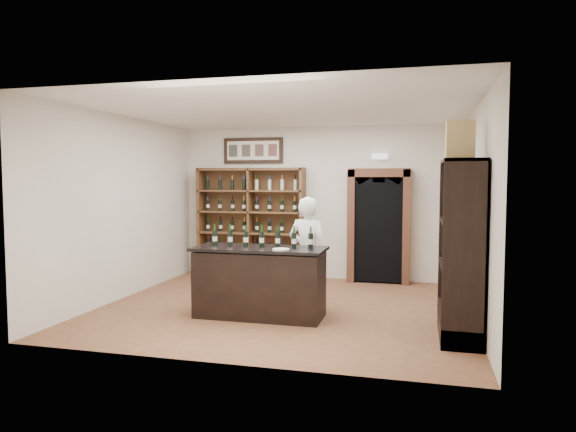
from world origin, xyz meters
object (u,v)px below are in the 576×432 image
Objects in this scene: wine_shelf at (251,222)px; counter_bottle_0 at (215,238)px; side_cabinet at (463,277)px; shopkeeper at (308,253)px; tasting_counter at (260,282)px; wine_crate at (460,140)px.

wine_shelf is 2.86m from counter_bottle_0.
side_cabinet reaches higher than shopkeeper.
side_cabinet is at bearing -6.28° from tasting_counter.
shopkeeper is at bearing 46.35° from tasting_counter.
wine_crate reaches higher than tasting_counter.
counter_bottle_0 is at bearing 173.42° from side_cabinet.
wine_shelf is 5.15m from wine_crate.
shopkeeper is (0.57, 0.60, 0.36)m from tasting_counter.
shopkeeper is at bearing 21.24° from counter_bottle_0.
wine_shelf and side_cabinet have the same top height.
counter_bottle_0 is at bearing 172.28° from tasting_counter.
wine_shelf is at bearing -41.33° from shopkeeper.
wine_shelf reaches higher than shopkeeper.
wine_crate is (-0.07, -0.03, 1.68)m from side_cabinet.
shopkeeper is (-2.15, 0.90, 0.10)m from side_cabinet.
tasting_counter is 0.85× the size of side_cabinet.
shopkeeper is at bearing 151.64° from wine_crate.
tasting_counter is 0.95m from counter_bottle_0.
side_cabinet is 1.29× the size of shopkeeper.
tasting_counter is at bearing -7.72° from counter_bottle_0.
wine_crate reaches higher than shopkeeper.
shopkeeper is at bearing 157.31° from side_cabinet.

